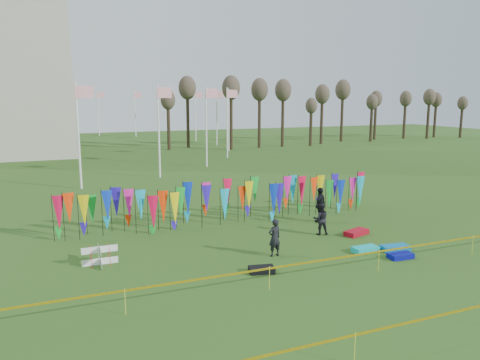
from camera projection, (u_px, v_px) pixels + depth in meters
name	position (u px, v px, depth m)	size (l,w,h in m)	color
ground	(291.00, 267.00, 19.33)	(160.00, 160.00, 0.00)	#2A4914
flagpole_ring	(1.00, 121.00, 56.99)	(57.40, 56.16, 8.00)	white
banner_row	(230.00, 198.00, 26.08)	(18.64, 0.64, 2.24)	black
caution_tape_near	(309.00, 263.00, 17.49)	(26.00, 0.02, 0.90)	yellow
caution_tape_far	(407.00, 324.00, 12.79)	(26.00, 0.02, 0.90)	yellow
tree_line	(338.00, 102.00, 70.35)	(53.92, 1.92, 7.84)	#38291C
box_kite	(100.00, 256.00, 19.45)	(0.74, 0.74, 0.83)	red
person_left	(275.00, 238.00, 20.48)	(0.61, 0.45, 1.68)	black
person_mid	(321.00, 219.00, 23.73)	(0.79, 0.49, 1.62)	black
person_right	(320.00, 205.00, 26.10)	(1.16, 0.66, 1.97)	black
kite_bag_turquoise	(365.00, 249.00, 21.17)	(1.19, 0.60, 0.24)	#0DC2C6
kite_bag_blue	(400.00, 256.00, 20.32)	(1.07, 0.56, 0.22)	#090E97
kite_bag_red	(356.00, 232.00, 23.78)	(1.36, 0.62, 0.25)	#AD0B1C
kite_bag_black	(262.00, 270.00, 18.67)	(1.01, 0.58, 0.23)	black
kite_bag_teal	(395.00, 248.00, 21.34)	(1.29, 0.62, 0.25)	#0C70AB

